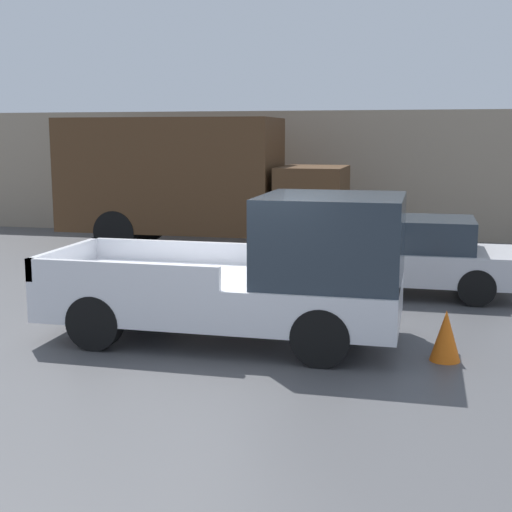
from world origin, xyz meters
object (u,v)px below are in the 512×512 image
(pickup_truck, at_px, (262,274))
(delivery_truck, at_px, (191,180))
(car, at_px, (402,254))
(traffic_cone, at_px, (446,335))

(pickup_truck, bearing_deg, delivery_truck, 115.33)
(pickup_truck, relative_size, car, 1.17)
(traffic_cone, bearing_deg, pickup_truck, 172.67)
(delivery_truck, distance_m, traffic_cone, 10.09)
(pickup_truck, relative_size, traffic_cone, 7.41)
(pickup_truck, height_order, delivery_truck, delivery_truck)
(pickup_truck, height_order, car, pickup_truck)
(car, relative_size, traffic_cone, 6.35)
(car, relative_size, delivery_truck, 0.60)
(pickup_truck, distance_m, traffic_cone, 2.63)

